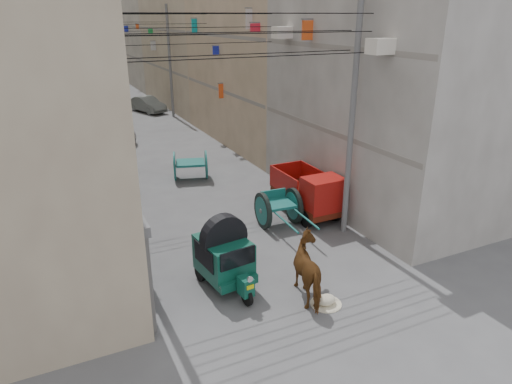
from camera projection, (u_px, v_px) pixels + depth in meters
ground at (370, 371)px, 9.93m from camera, size 140.00×140.00×0.00m
building_row_right at (198, 25)px, 39.51m from camera, size 8.00×62.00×14.00m
end_cap_building at (69, 21)px, 63.09m from camera, size 22.00×10.00×13.00m
shutters_left at (104, 185)px, 16.55m from camera, size 0.18×14.40×2.88m
signboards at (140, 84)px, 26.90m from camera, size 8.22×40.52×5.67m
ac_units at (330, 9)px, 15.15m from camera, size 0.70×6.55×3.35m
utility_poles at (159, 85)px, 22.78m from camera, size 7.40×22.20×8.00m
overhead_cables at (170, 27)px, 19.59m from camera, size 7.40×22.52×1.12m
auto_rickshaw at (224, 254)px, 12.81m from camera, size 1.53×2.40×1.65m
tonga_cart at (278, 207)px, 16.65m from camera, size 1.45×2.99×1.33m
mini_truck at (311, 196)px, 17.23m from camera, size 1.50×3.26×1.82m
second_cart at (190, 164)px, 21.34m from camera, size 1.86×1.74×1.36m
feed_sack at (326, 300)px, 12.21m from camera, size 0.53×0.42×0.27m
horse at (312, 270)px, 12.30m from camera, size 1.23×2.09×1.66m
distant_car_white at (119, 129)px, 28.27m from camera, size 1.59×3.94×1.34m
distant_car_grey at (148, 104)px, 36.29m from camera, size 2.44×3.90×1.21m
distant_car_green at (88, 96)px, 39.64m from camera, size 2.00×4.67×1.34m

